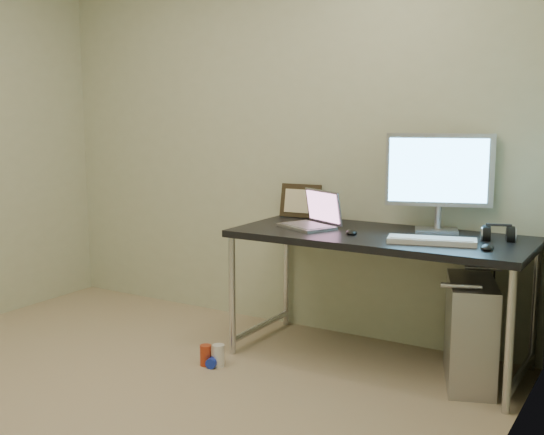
{
  "coord_description": "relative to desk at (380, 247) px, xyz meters",
  "views": [
    {
      "loc": [
        2.31,
        -2.16,
        1.44
      ],
      "look_at": [
        0.4,
        1.04,
        0.85
      ],
      "focal_mm": 45.0,
      "sensor_mm": 36.0,
      "label": 1
    }
  ],
  "objects": [
    {
      "name": "cable_a",
      "position": [
        0.48,
        0.31,
        -0.27
      ],
      "size": [
        0.01,
        0.16,
        0.69
      ],
      "primitive_type": "cylinder",
      "rotation": [
        0.21,
        0.0,
        0.0
      ],
      "color": "black",
      "rests_on": "ground"
    },
    {
      "name": "desk",
      "position": [
        0.0,
        0.0,
        0.0
      ],
      "size": [
        1.66,
        0.73,
        0.75
      ],
      "color": "black",
      "rests_on": "ground"
    },
    {
      "name": "wall_right",
      "position": [
        0.85,
        -1.39,
        0.58
      ],
      "size": [
        0.02,
        3.5,
        2.5
      ],
      "primitive_type": "cube",
      "color": "beige",
      "rests_on": "ground"
    },
    {
      "name": "webcam",
      "position": [
        -0.4,
        0.26,
        0.16
      ],
      "size": [
        0.04,
        0.03,
        0.11
      ],
      "rotation": [
        0.0,
        0.0,
        0.14
      ],
      "color": "silver",
      "rests_on": "desk"
    },
    {
      "name": "headphones",
      "position": [
        0.61,
        0.14,
        0.11
      ],
      "size": [
        0.19,
        0.11,
        0.11
      ],
      "rotation": [
        0.0,
        0.0,
        0.29
      ],
      "color": "black",
      "rests_on": "desk"
    },
    {
      "name": "can_white",
      "position": [
        -0.74,
        -0.53,
        -0.61
      ],
      "size": [
        0.07,
        0.07,
        0.13
      ],
      "primitive_type": "cylinder",
      "rotation": [
        0.0,
        0.0,
        0.06
      ],
      "color": "white",
      "rests_on": "ground"
    },
    {
      "name": "monitor",
      "position": [
        0.25,
        0.23,
        0.4
      ],
      "size": [
        0.58,
        0.25,
        0.56
      ],
      "rotation": [
        0.0,
        0.0,
        0.33
      ],
      "color": "#B2B1B9",
      "rests_on": "desk"
    },
    {
      "name": "can_red",
      "position": [
        -0.81,
        -0.56,
        -0.61
      ],
      "size": [
        0.07,
        0.07,
        0.12
      ],
      "primitive_type": "cylinder",
      "rotation": [
        0.0,
        0.0,
        0.13
      ],
      "color": "#B6381B",
      "rests_on": "ground"
    },
    {
      "name": "mouse_left",
      "position": [
        -0.14,
        -0.09,
        0.09
      ],
      "size": [
        0.09,
        0.11,
        0.03
      ],
      "primitive_type": "ellipsoid",
      "rotation": [
        0.0,
        0.0,
        0.34
      ],
      "color": "black",
      "rests_on": "desk"
    },
    {
      "name": "can_blue",
      "position": [
        -0.77,
        -0.55,
        -0.64
      ],
      "size": [
        0.08,
        0.12,
        0.06
      ],
      "primitive_type": "cylinder",
      "rotation": [
        1.57,
        0.0,
        0.23
      ],
      "color": "#1A31C3",
      "rests_on": "ground"
    },
    {
      "name": "laptop",
      "position": [
        -0.43,
        0.0,
        0.13
      ],
      "size": [
        0.4,
        0.37,
        0.22
      ],
      "rotation": [
        0.0,
        0.0,
        -0.45
      ],
      "color": "#B2B1B9",
      "rests_on": "desk"
    },
    {
      "name": "floor",
      "position": [
        -0.9,
        -1.39,
        -0.67
      ],
      "size": [
        3.5,
        3.5,
        0.0
      ],
      "primitive_type": "plane",
      "color": "tan",
      "rests_on": "ground"
    },
    {
      "name": "picture_frame",
      "position": [
        -0.67,
        0.29,
        0.18
      ],
      "size": [
        0.28,
        0.11,
        0.22
      ],
      "primitive_type": "cube",
      "rotation": [
        -0.21,
        0.0,
        0.11
      ],
      "color": "black",
      "rests_on": "desk"
    },
    {
      "name": "keyboard",
      "position": [
        0.33,
        -0.12,
        0.09
      ],
      "size": [
        0.48,
        0.26,
        0.03
      ],
      "primitive_type": "cube",
      "rotation": [
        0.0,
        0.0,
        0.26
      ],
      "color": "silver",
      "rests_on": "desk"
    },
    {
      "name": "wall_back",
      "position": [
        -0.9,
        0.36,
        0.58
      ],
      "size": [
        3.5,
        0.02,
        2.5
      ],
      "primitive_type": "cube",
      "color": "beige",
      "rests_on": "ground"
    },
    {
      "name": "mouse_right",
      "position": [
        0.62,
        -0.14,
        0.09
      ],
      "size": [
        0.08,
        0.11,
        0.04
      ],
      "primitive_type": "ellipsoid",
      "rotation": [
        0.0,
        0.0,
        0.17
      ],
      "color": "black",
      "rests_on": "desk"
    },
    {
      "name": "cable_b",
      "position": [
        0.57,
        0.29,
        -0.29
      ],
      "size": [
        0.02,
        0.11,
        0.71
      ],
      "primitive_type": "cylinder",
      "rotation": [
        0.14,
        0.0,
        0.09
      ],
      "color": "black",
      "rests_on": "ground"
    },
    {
      "name": "tower_computer",
      "position": [
        0.53,
        -0.03,
        -0.4
      ],
      "size": [
        0.4,
        0.58,
        0.59
      ],
      "rotation": [
        0.0,
        0.0,
        0.34
      ],
      "color": "#AFAFB4",
      "rests_on": "ground"
    }
  ]
}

